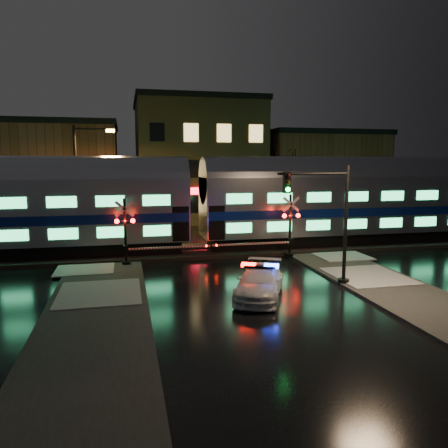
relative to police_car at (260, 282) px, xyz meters
The scene contains 13 objects.
ground 4.73m from the police_car, 93.42° to the left, with size 120.00×120.00×0.00m, color black.
ballast 9.70m from the police_car, 91.65° to the left, with size 90.00×4.20×0.24m, color black.
sidewalk_left 6.93m from the police_car, 168.97° to the right, with size 4.00×20.00×0.12m, color #2D2D2D.
sidewalk_right 6.39m from the police_car, 11.99° to the right, with size 4.00×20.00×0.12m, color #2D2D2D.
building_left 30.05m from the police_car, 116.46° to the left, with size 14.00×10.00×9.00m, color brown.
building_mid 27.70m from the police_car, 86.38° to the left, with size 12.00×11.00×11.50m, color brown.
building_right 30.68m from the police_car, 61.11° to the left, with size 12.00×10.00×8.50m, color brown.
train 10.13m from the police_car, 97.58° to the left, with size 51.00×3.12×5.92m.
police_car is the anchor object (origin of this frame).
crossing_signal_right 7.98m from the police_car, 61.74° to the left, with size 5.48×0.64×3.88m.
crossing_signal_left 8.79m from the police_car, 127.01° to the left, with size 5.40×0.64×3.82m.
traffic_light 4.37m from the police_car, 13.95° to the left, with size 3.66×0.68×5.66m.
streetlight 16.61m from the police_car, 121.84° to the left, with size 2.75×0.29×8.22m.
Camera 1 is at (-5.26, -22.18, 5.79)m, focal length 35.00 mm.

